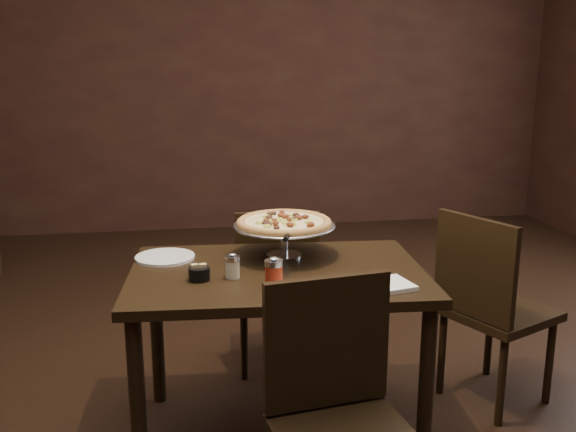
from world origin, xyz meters
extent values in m
cube|color=black|center=(0.00, 3.51, 1.40)|extent=(6.00, 0.02, 2.80)
cube|color=black|center=(0.01, 0.10, 0.68)|extent=(1.17, 0.82, 0.04)
cylinder|color=black|center=(-0.52, -0.19, 0.33)|extent=(0.06, 0.06, 0.66)
cylinder|color=black|center=(0.49, -0.25, 0.33)|extent=(0.06, 0.06, 0.66)
cylinder|color=black|center=(-0.48, 0.45, 0.33)|extent=(0.06, 0.06, 0.66)
cylinder|color=black|center=(0.53, 0.38, 0.33)|extent=(0.06, 0.06, 0.66)
cylinder|color=#B6B6BE|center=(0.06, 0.27, 0.71)|extent=(0.14, 0.14, 0.01)
cylinder|color=#B6B6BE|center=(0.06, 0.27, 0.77)|extent=(0.03, 0.03, 0.11)
cylinder|color=#B6B6BE|center=(0.06, 0.27, 0.83)|extent=(0.10, 0.10, 0.01)
cylinder|color=#9F9FA4|center=(0.06, 0.27, 0.83)|extent=(0.41, 0.41, 0.01)
torus|color=#9F9FA4|center=(0.06, 0.27, 0.83)|extent=(0.42, 0.42, 0.01)
cylinder|color=brown|center=(0.06, 0.27, 0.84)|extent=(0.38, 0.38, 0.01)
torus|color=brown|center=(0.06, 0.27, 0.84)|extent=(0.39, 0.39, 0.03)
cylinder|color=#DFC07A|center=(0.06, 0.27, 0.85)|extent=(0.32, 0.32, 0.01)
cylinder|color=beige|center=(-0.17, 0.04, 0.74)|extent=(0.05, 0.05, 0.07)
cylinder|color=#B6B6BE|center=(-0.17, 0.04, 0.78)|extent=(0.05, 0.05, 0.02)
ellipsoid|color=#B6B6BE|center=(-0.17, 0.04, 0.79)|extent=(0.03, 0.03, 0.01)
cylinder|color=maroon|center=(-0.03, -0.09, 0.74)|extent=(0.06, 0.06, 0.08)
cylinder|color=#B6B6BE|center=(-0.03, -0.09, 0.79)|extent=(0.07, 0.07, 0.02)
ellipsoid|color=#B6B6BE|center=(-0.03, -0.09, 0.81)|extent=(0.03, 0.03, 0.01)
cylinder|color=black|center=(-0.29, 0.03, 0.73)|extent=(0.08, 0.08, 0.05)
cube|color=tan|center=(-0.30, 0.03, 0.74)|extent=(0.03, 0.03, 0.05)
cube|color=tan|center=(-0.28, 0.03, 0.74)|extent=(0.03, 0.03, 0.05)
cube|color=white|center=(0.37, -0.15, 0.71)|extent=(0.18, 0.18, 0.02)
cylinder|color=white|center=(-0.42, 0.32, 0.71)|extent=(0.24, 0.24, 0.01)
cylinder|color=white|center=(0.08, -0.18, 0.71)|extent=(0.25, 0.25, 0.01)
cone|color=#B6B6BE|center=(0.05, 0.08, 0.84)|extent=(0.14, 0.14, 0.00)
cylinder|color=black|center=(0.05, 0.08, 0.84)|extent=(0.06, 0.13, 0.02)
cube|color=black|center=(0.09, 0.72, 0.39)|extent=(0.41, 0.41, 0.04)
cube|color=black|center=(0.07, 0.55, 0.62)|extent=(0.38, 0.06, 0.40)
cylinder|color=black|center=(0.25, 0.87, 0.19)|extent=(0.03, 0.03, 0.37)
cylinder|color=black|center=(-0.06, 0.89, 0.19)|extent=(0.03, 0.03, 0.37)
cylinder|color=black|center=(0.23, 0.56, 0.19)|extent=(0.03, 0.03, 0.37)
cylinder|color=black|center=(-0.08, 0.58, 0.19)|extent=(0.03, 0.03, 0.37)
cube|color=black|center=(0.08, -0.45, 0.65)|extent=(0.40, 0.09, 0.42)
cube|color=black|center=(1.01, 0.23, 0.41)|extent=(0.53, 0.53, 0.04)
cube|color=black|center=(0.84, 0.15, 0.65)|extent=(0.19, 0.38, 0.42)
cylinder|color=black|center=(1.22, 0.15, 0.20)|extent=(0.03, 0.03, 0.39)
cylinder|color=black|center=(1.09, 0.44, 0.20)|extent=(0.03, 0.03, 0.39)
cylinder|color=black|center=(0.93, 0.01, 0.20)|extent=(0.03, 0.03, 0.39)
cylinder|color=black|center=(0.79, 0.31, 0.20)|extent=(0.03, 0.03, 0.39)
camera|label=1|loc=(-0.33, -2.22, 1.48)|focal=40.00mm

